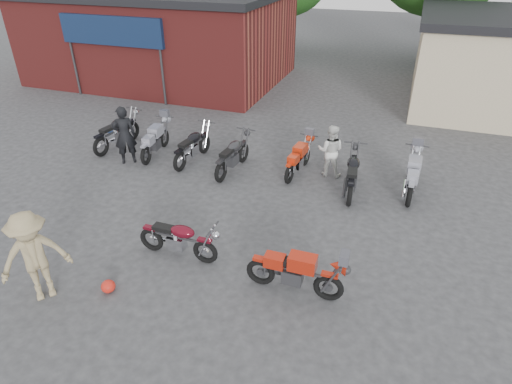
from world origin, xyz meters
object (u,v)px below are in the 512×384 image
(person_dark, at_px, (125,135))
(row_bike_6, at_px, (413,173))
(person_light, at_px, (330,151))
(row_bike_3, at_px, (233,153))
(row_bike_4, at_px, (299,157))
(row_bike_0, at_px, (117,130))
(row_bike_2, at_px, (193,144))
(row_bike_1, at_px, (155,139))
(row_bike_5, at_px, (352,172))
(vintage_motorcycle, at_px, (179,237))
(helmet, at_px, (108,286))
(sportbike, at_px, (296,270))
(person_tan, at_px, (34,257))

(person_dark, bearing_deg, row_bike_6, 148.16)
(person_light, relative_size, row_bike_3, 0.78)
(row_bike_4, height_order, row_bike_6, row_bike_6)
(row_bike_0, height_order, row_bike_2, row_bike_0)
(row_bike_1, height_order, row_bike_6, row_bike_6)
(row_bike_4, height_order, row_bike_5, row_bike_5)
(vintage_motorcycle, xyz_separation_m, row_bike_4, (1.47, 4.89, -0.00))
(person_dark, relative_size, person_light, 1.17)
(helmet, xyz_separation_m, row_bike_2, (-1.13, 6.08, 0.46))
(helmet, distance_m, row_bike_0, 7.47)
(helmet, bearing_deg, row_bike_0, 123.41)
(row_bike_1, distance_m, row_bike_3, 2.91)
(sportbike, height_order, helmet, sportbike)
(row_bike_6, bearing_deg, person_dark, 97.60)
(sportbike, xyz_separation_m, row_bike_5, (0.42, 4.56, 0.05))
(vintage_motorcycle, distance_m, row_bike_4, 5.10)
(row_bike_2, bearing_deg, row_bike_0, 92.56)
(sportbike, relative_size, row_bike_3, 0.94)
(sportbike, relative_size, helmet, 6.70)
(person_tan, distance_m, row_bike_0, 7.38)
(row_bike_3, distance_m, row_bike_5, 3.65)
(row_bike_3, bearing_deg, person_light, -70.24)
(vintage_motorcycle, height_order, person_tan, person_tan)
(person_tan, height_order, row_bike_4, person_tan)
(person_light, height_order, row_bike_4, person_light)
(helmet, xyz_separation_m, row_bike_6, (5.62, 6.30, 0.47))
(vintage_motorcycle, distance_m, person_dark, 5.48)
(person_tan, bearing_deg, vintage_motorcycle, -3.56)
(row_bike_0, bearing_deg, row_bike_5, -85.99)
(person_tan, bearing_deg, row_bike_3, 27.58)
(vintage_motorcycle, relative_size, row_bike_1, 0.93)
(row_bike_5, relative_size, row_bike_6, 1.02)
(row_bike_4, distance_m, row_bike_5, 1.80)
(row_bike_5, bearing_deg, person_light, 39.83)
(person_tan, bearing_deg, row_bike_5, 1.69)
(row_bike_2, xyz_separation_m, row_bike_6, (6.75, 0.22, 0.01))
(helmet, distance_m, row_bike_2, 6.20)
(person_light, bearing_deg, row_bike_2, 4.47)
(row_bike_1, bearing_deg, sportbike, -135.04)
(vintage_motorcycle, bearing_deg, row_bike_6, 45.20)
(row_bike_6, bearing_deg, row_bike_0, 91.46)
(vintage_motorcycle, xyz_separation_m, person_light, (2.38, 5.10, 0.26))
(vintage_motorcycle, bearing_deg, row_bike_2, 113.36)
(person_light, bearing_deg, row_bike_6, 170.50)
(sportbike, height_order, row_bike_1, row_bike_1)
(person_tan, relative_size, row_bike_3, 0.95)
(vintage_motorcycle, bearing_deg, person_dark, 136.19)
(person_tan, xyz_separation_m, row_bike_2, (-0.00, 6.60, -0.39))
(person_tan, xyz_separation_m, row_bike_3, (1.48, 6.38, -0.38))
(sportbike, distance_m, row_bike_6, 5.43)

